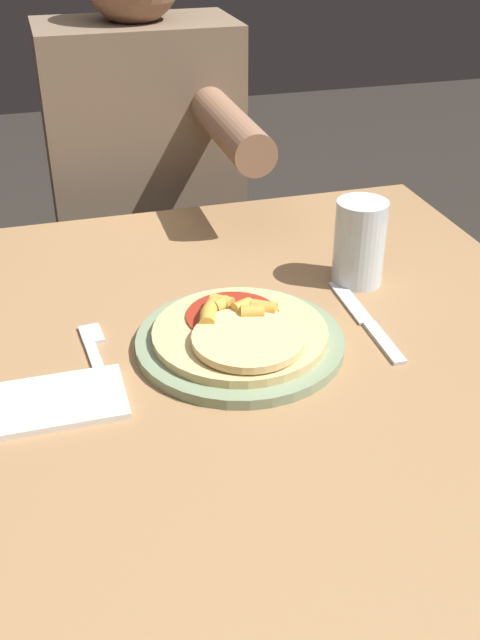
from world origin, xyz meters
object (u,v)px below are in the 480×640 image
(plate, at_px, (240,342))
(fork, at_px, (96,355))
(person_diner, at_px, (148,188))
(drinking_glass, at_px, (359,242))
(pizza, at_px, (241,331))
(dining_table, at_px, (224,430))
(knife, at_px, (366,321))

(plate, height_order, fork, plate)
(plate, relative_size, person_diner, 0.22)
(drinking_glass, bearing_deg, plate, -150.14)
(pizza, bearing_deg, dining_table, -144.03)
(fork, height_order, knife, same)
(plate, distance_m, drinking_glass, 0.26)
(plate, height_order, drinking_glass, drinking_glass)
(pizza, distance_m, person_diner, 0.69)
(dining_table, distance_m, knife, 0.24)
(dining_table, height_order, plate, plate)
(pizza, bearing_deg, person_diner, 90.16)
(drinking_glass, bearing_deg, dining_table, -148.82)
(fork, relative_size, drinking_glass, 1.39)
(pizza, height_order, knife, pizza)
(pizza, distance_m, drinking_glass, 0.25)
(dining_table, height_order, pizza, pizza)
(dining_table, height_order, person_diner, person_diner)
(dining_table, bearing_deg, drinking_glass, 31.18)
(plate, xyz_separation_m, knife, (0.18, 0.01, -0.00))
(plate, relative_size, fork, 1.53)
(plate, xyz_separation_m, drinking_glass, (0.22, 0.12, 0.06))
(pizza, relative_size, person_diner, 0.19)
(pizza, relative_size, knife, 1.02)
(fork, bearing_deg, dining_table, -18.57)
(pizza, bearing_deg, drinking_glass, 30.50)
(drinking_glass, bearing_deg, knife, -107.01)
(dining_table, xyz_separation_m, person_diner, (0.03, 0.71, 0.07))
(plate, bearing_deg, pizza, -90.86)
(plate, bearing_deg, dining_table, -140.04)
(plate, bearing_deg, drinking_glass, 29.86)
(drinking_glass, distance_m, person_diner, 0.61)
(pizza, xyz_separation_m, fork, (-0.18, 0.03, -0.02))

